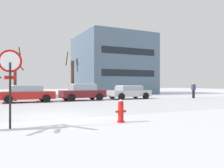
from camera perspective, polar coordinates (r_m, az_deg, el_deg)
name	(u,v)px	position (r m, az deg, el deg)	size (l,w,h in m)	color
ground_plane	(54,116)	(11.48, -13.70, -7.50)	(120.00, 120.00, 0.00)	white
road_surface	(39,109)	(15.26, -16.89, -5.62)	(80.00, 9.76, 0.00)	silver
stop_sign	(10,73)	(8.70, -23.04, 2.36)	(0.75, 0.16, 2.65)	black
fire_hydrant	(121,111)	(9.41, 2.10, -6.38)	(0.44, 0.30, 0.90)	red
parked_car_red	(26,93)	(20.79, -19.65, -2.12)	(4.38, 2.15, 1.41)	red
parked_car_maroon	(83,92)	(22.02, -7.01, -1.90)	(4.04, 2.02, 1.52)	maroon
parked_car_silver	(129,92)	(24.04, 4.03, -1.89)	(4.25, 2.15, 1.34)	silver
pedestrian_crossing	(193,89)	(26.70, 18.78, -1.14)	(0.46, 0.45, 1.65)	black
tree_far_right	(15,77)	(22.76, -21.94, 1.52)	(1.33, 1.35, 4.71)	#423326
tree_far_left	(72,78)	(23.92, -9.37, 1.41)	(1.51, 1.49, 4.74)	#423326
building_far_right	(112,64)	(37.28, 0.09, 4.66)	(10.28, 10.38, 9.04)	slate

